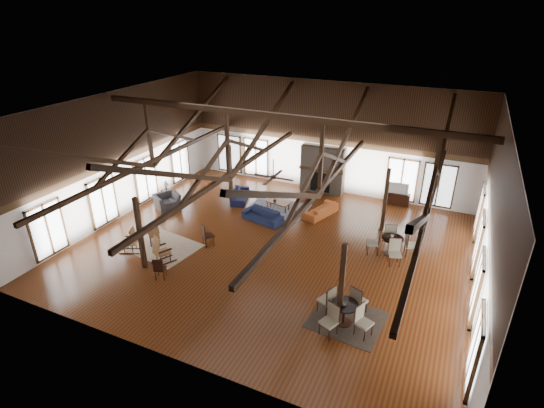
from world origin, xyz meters
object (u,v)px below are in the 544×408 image
at_px(armchair, 167,201).
at_px(cafe_table_near, 344,310).
at_px(sofa_navy_left, 240,195).
at_px(tv_console, 398,198).
at_px(cafe_table_far, 392,243).
at_px(sofa_navy_front, 263,216).
at_px(sofa_orange, 321,210).
at_px(coffee_table, 278,203).

distance_m(armchair, cafe_table_near, 11.63).
height_order(sofa_navy_left, tv_console, tv_console).
bearing_deg(armchair, sofa_navy_left, -20.24).
bearing_deg(tv_console, cafe_table_near, -90.05).
bearing_deg(tv_console, sofa_navy_left, -158.66).
bearing_deg(tv_console, cafe_table_far, -83.14).
height_order(sofa_navy_front, cafe_table_far, cafe_table_far).
xyz_separation_m(cafe_table_far, tv_console, (-0.62, 5.18, -0.23)).
distance_m(sofa_navy_left, tv_console, 8.30).
bearing_deg(sofa_orange, sofa_navy_left, -70.48).
height_order(sofa_orange, coffee_table, sofa_orange).
bearing_deg(cafe_table_far, cafe_table_near, -97.27).
bearing_deg(sofa_navy_front, cafe_table_near, -31.35).
distance_m(sofa_navy_front, sofa_orange, 2.94).
xyz_separation_m(sofa_navy_front, cafe_table_near, (5.56, -5.39, 0.24)).
distance_m(sofa_navy_front, cafe_table_near, 7.75).
distance_m(sofa_navy_left, cafe_table_near, 10.51).
xyz_separation_m(armchair, tv_console, (10.66, 5.46, -0.07)).
relative_size(sofa_navy_front, cafe_table_near, 0.98).
bearing_deg(cafe_table_near, sofa_orange, 114.20).
bearing_deg(cafe_table_far, sofa_orange, 150.02).
bearing_deg(coffee_table, cafe_table_near, -40.71).
xyz_separation_m(sofa_navy_front, cafe_table_far, (6.19, -0.44, 0.25)).
relative_size(armchair, cafe_table_near, 0.56).
xyz_separation_m(sofa_navy_left, sofa_orange, (4.49, 0.07, 0.02)).
bearing_deg(sofa_navy_left, armchair, 109.96).
bearing_deg(tv_console, armchair, -152.87).
xyz_separation_m(armchair, cafe_table_far, (11.28, 0.28, 0.16)).
relative_size(sofa_navy_left, cafe_table_near, 0.92).
bearing_deg(sofa_navy_left, coffee_table, -116.28).
bearing_deg(coffee_table, sofa_orange, 19.80).
relative_size(armchair, cafe_table_far, 0.55).
bearing_deg(cafe_table_far, coffee_table, 162.53).
distance_m(coffee_table, cafe_table_near, 8.72).
bearing_deg(sofa_navy_left, tv_console, -88.53).
relative_size(sofa_navy_left, tv_console, 1.55).
xyz_separation_m(sofa_orange, cafe_table_near, (3.23, -7.19, 0.24)).
height_order(coffee_table, tv_console, tv_console).
bearing_deg(sofa_orange, sofa_navy_front, -33.83).
bearing_deg(tv_console, coffee_table, -148.71).
bearing_deg(sofa_navy_left, cafe_table_far, -124.35).
relative_size(sofa_orange, armchair, 1.72).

